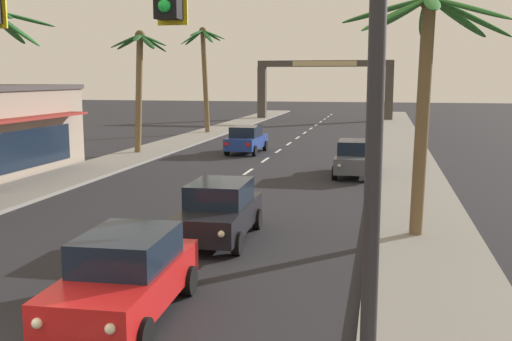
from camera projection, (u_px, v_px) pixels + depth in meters
name	position (u px, v px, depth m)	size (l,w,h in m)	color
sidewalk_right	(410.00, 180.00, 26.89)	(3.20, 110.00, 0.14)	gray
sidewalk_left	(92.00, 169.00, 30.11)	(3.20, 110.00, 0.14)	gray
lane_markings	(252.00, 175.00, 28.67)	(4.28, 89.46, 0.01)	silver
traffic_signal_mast	(102.00, 33.00, 8.08)	(11.04, 0.41, 7.16)	#2D2D33
sedan_lead_at_stop_bar	(126.00, 275.00, 11.58)	(2.09, 4.51, 1.68)	red
sedan_third_in_queue	(219.00, 210.00, 17.24)	(2.02, 4.48, 1.68)	black
sedan_oncoming_far	(247.00, 139.00, 37.13)	(2.06, 4.50, 1.68)	navy
sedan_parked_nearest_kerb	(355.00, 158.00, 28.59)	(1.97, 4.46, 1.68)	#4C515B
palm_left_third	(140.00, 68.00, 35.76)	(3.58, 3.68, 7.45)	brown
palm_left_farthest	(204.00, 62.00, 49.28)	(3.93, 4.30, 8.77)	brown
palm_right_second	(426.00, 58.00, 16.65)	(4.83, 4.90, 7.09)	brown
town_gateway_arch	(324.00, 81.00, 66.03)	(15.00, 0.90, 6.56)	#423D38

